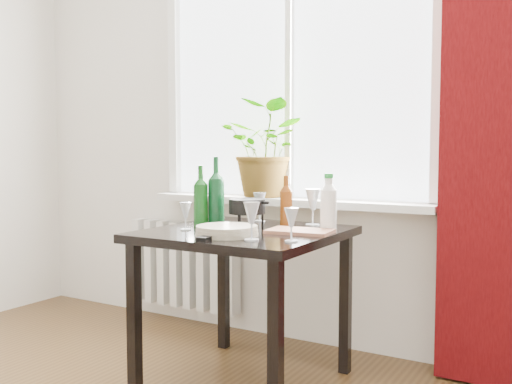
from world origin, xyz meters
The scene contains 19 objects.
window centered at (0.00, 2.22, 1.60)m, with size 1.72×0.08×1.62m.
windowsill centered at (0.00, 2.15, 0.82)m, with size 1.72×0.20×0.04m.
curtain centered at (1.12, 2.12, 1.30)m, with size 0.50×0.12×2.56m.
radiator centered at (-0.75, 2.18, 0.38)m, with size 0.80×0.10×0.55m.
table centered at (0.10, 1.55, 0.65)m, with size 0.85×0.85×0.74m.
potted_plant centered at (-0.12, 2.17, 1.12)m, with size 0.50×0.43×0.56m, color #29761F.
wine_bottle_left centered at (-0.17, 1.57, 0.89)m, with size 0.07×0.07×0.30m, color #0E4911, non-canonical shape.
wine_bottle_right centered at (-0.12, 1.63, 0.91)m, with size 0.08×0.08×0.35m, color #0B3C1B, non-canonical shape.
bottle_amber centered at (0.21, 1.75, 0.87)m, with size 0.06×0.06×0.26m, color #6B310B, non-canonical shape.
cleaning_bottle centered at (0.45, 1.73, 0.87)m, with size 0.08×0.08×0.27m, color white, non-canonical shape.
wineglass_front_right centered at (0.30, 1.29, 0.82)m, with size 0.07×0.07×0.16m, color silver, non-canonical shape.
wineglass_far_right centered at (0.45, 1.34, 0.81)m, with size 0.06×0.06×0.14m, color silver, non-canonical shape.
wineglass_back_center centered at (0.31, 1.86, 0.83)m, with size 0.08×0.08×0.19m, color #B6BFC4, non-canonical shape.
wineglass_back_left centered at (0.00, 1.86, 0.82)m, with size 0.07×0.07×0.16m, color silver, non-canonical shape.
wineglass_front_left centered at (-0.14, 1.40, 0.81)m, with size 0.06×0.06×0.13m, color silver, non-canonical shape.
plate_stack centered at (0.13, 1.35, 0.76)m, with size 0.28×0.28×0.05m, color #BAB29A.
fondue_pot centered at (0.06, 1.64, 0.81)m, with size 0.20×0.18×0.14m, color black, non-canonical shape.
tv_remote centered at (0.12, 1.23, 0.75)m, with size 0.05×0.16×0.02m, color black.
cutting_board centered at (0.37, 1.59, 0.75)m, with size 0.29×0.18×0.02m, color #995F45.
Camera 1 is at (1.50, -0.72, 1.11)m, focal length 40.00 mm.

